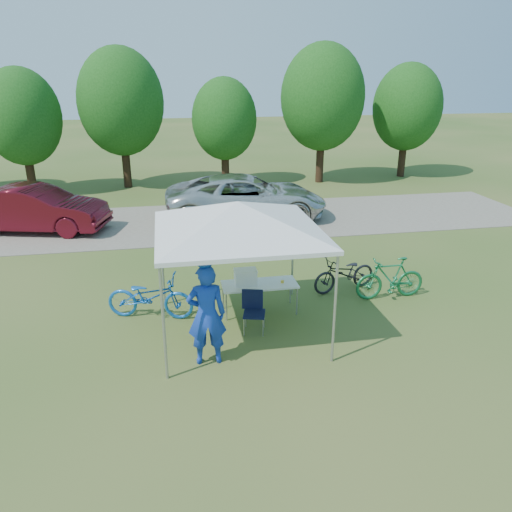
{
  "coord_description": "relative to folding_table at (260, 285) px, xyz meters",
  "views": [
    {
      "loc": [
        -1.33,
        -9.08,
        5.04
      ],
      "look_at": [
        0.72,
        2.0,
        0.85
      ],
      "focal_mm": 35.0,
      "sensor_mm": 36.0,
      "label": 1
    }
  ],
  "objects": [
    {
      "name": "ground",
      "position": [
        -0.57,
        -0.74,
        -0.63
      ],
      "size": [
        100.0,
        100.0,
        0.0
      ],
      "primitive_type": "plane",
      "color": "#2D5119",
      "rests_on": "ground"
    },
    {
      "name": "gravel_strip",
      "position": [
        -0.57,
        7.26,
        -0.62
      ],
      "size": [
        24.0,
        5.0,
        0.02
      ],
      "primitive_type": "cube",
      "color": "gray",
      "rests_on": "ground"
    },
    {
      "name": "canopy",
      "position": [
        -0.57,
        -0.74,
        2.02
      ],
      "size": [
        4.53,
        4.53,
        3.0
      ],
      "color": "#A5A5AA",
      "rests_on": "ground"
    },
    {
      "name": "treeline",
      "position": [
        -0.86,
        13.31,
        2.9
      ],
      "size": [
        24.89,
        4.28,
        6.3
      ],
      "color": "#382314",
      "rests_on": "ground"
    },
    {
      "name": "folding_table",
      "position": [
        0.0,
        0.0,
        0.0
      ],
      "size": [
        1.64,
        0.69,
        0.68
      ],
      "color": "white",
      "rests_on": "ground"
    },
    {
      "name": "folding_chair",
      "position": [
        -0.28,
        -0.78,
        -0.13
      ],
      "size": [
        0.53,
        0.55,
        0.85
      ],
      "rotation": [
        0.0,
        0.0,
        -0.25
      ],
      "color": "black",
      "rests_on": "ground"
    },
    {
      "name": "cooler",
      "position": [
        -0.31,
        0.0,
        0.22
      ],
      "size": [
        0.49,
        0.33,
        0.35
      ],
      "color": "white",
      "rests_on": "folding_table"
    },
    {
      "name": "ice_cream_cup",
      "position": [
        0.5,
        -0.05,
        0.07
      ],
      "size": [
        0.07,
        0.07,
        0.05
      ],
      "primitive_type": "cylinder",
      "color": "yellow",
      "rests_on": "folding_table"
    },
    {
      "name": "cyclist",
      "position": [
        -1.31,
        -1.83,
        0.33
      ],
      "size": [
        0.71,
        0.48,
        1.92
      ],
      "primitive_type": "imported",
      "rotation": [
        0.0,
        0.0,
        3.12
      ],
      "color": "#1538AF",
      "rests_on": "ground"
    },
    {
      "name": "bike_blue",
      "position": [
        -2.36,
        0.16,
        -0.14
      ],
      "size": [
        1.98,
        1.13,
        0.98
      ],
      "primitive_type": "imported",
      "rotation": [
        0.0,
        0.0,
        1.3
      ],
      "color": "blue",
      "rests_on": "ground"
    },
    {
      "name": "bike_green",
      "position": [
        3.13,
        0.15,
        -0.13
      ],
      "size": [
        1.67,
        0.49,
        1.0
      ],
      "primitive_type": "imported",
      "rotation": [
        0.0,
        0.0,
        -1.56
      ],
      "color": "#186E3E",
      "rests_on": "ground"
    },
    {
      "name": "bike_dark",
      "position": [
        2.24,
        0.75,
        -0.19
      ],
      "size": [
        1.78,
        1.0,
        0.89
      ],
      "primitive_type": "imported",
      "rotation": [
        0.0,
        0.0,
        -1.31
      ],
      "color": "black",
      "rests_on": "ground"
    },
    {
      "name": "minivan",
      "position": [
        0.93,
        7.32,
        0.18
      ],
      "size": [
        5.86,
        3.03,
        1.58
      ],
      "primitive_type": "imported",
      "rotation": [
        0.0,
        0.0,
        1.5
      ],
      "color": "silver",
      "rests_on": "gravel_strip"
    },
    {
      "name": "sedan",
      "position": [
        -6.13,
        7.14,
        0.14
      ],
      "size": [
        4.84,
        2.69,
        1.51
      ],
      "primitive_type": "imported",
      "rotation": [
        0.0,
        0.0,
        1.32
      ],
      "color": "#540E18",
      "rests_on": "gravel_strip"
    }
  ]
}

